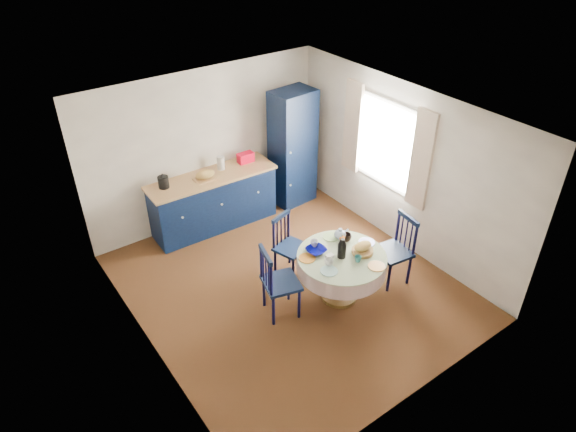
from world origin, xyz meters
The scene contains 17 objects.
floor centered at (0.00, 0.00, 0.00)m, with size 4.50×4.50×0.00m, color black.
ceiling centered at (0.00, 0.00, 2.50)m, with size 4.50×4.50×0.00m, color white.
wall_back centered at (0.00, 2.25, 1.25)m, with size 4.00×0.02×2.50m, color white.
wall_left centered at (-2.00, 0.00, 1.25)m, with size 0.02×4.50×2.50m, color white.
wall_right centered at (2.00, 0.00, 1.25)m, with size 0.02×4.50×2.50m, color white.
window centered at (1.95, 0.30, 1.52)m, with size 0.10×1.74×1.45m.
kitchen_counter centered at (-0.10, 1.95, 0.47)m, with size 2.07×0.70×1.16m.
pantry_cabinet centered at (1.40, 1.85, 1.00)m, with size 0.74×0.55×1.99m.
dining_table centered at (0.42, -0.57, 0.59)m, with size 1.16×1.16×0.98m.
chair_left centered at (-0.43, -0.33, 0.52)m, with size 0.54×0.55×1.02m.
chair_far centered at (0.17, 0.26, 0.47)m, with size 0.51×0.50×0.93m.
chair_right centered at (1.27, -0.72, 0.51)m, with size 0.49×0.51×1.02m.
mug_a centered at (0.16, -0.61, 0.75)m, with size 0.11×0.11×0.09m, color silver.
mug_b centered at (0.50, -0.78, 0.74)m, with size 0.09×0.09×0.08m, color teal.
mug_c centered at (0.67, -0.35, 0.76)m, with size 0.14×0.14×0.11m, color black.
mug_d centered at (0.24, -0.21, 0.75)m, with size 0.11×0.11×0.10m, color silver.
cobalt_bowl centered at (0.19, -0.32, 0.73)m, with size 0.25×0.25×0.06m, color #030568.
Camera 1 is at (-3.21, -4.40, 4.77)m, focal length 32.00 mm.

